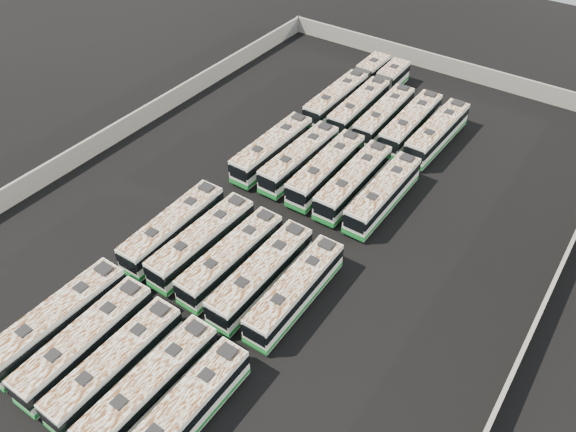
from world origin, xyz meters
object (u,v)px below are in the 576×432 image
(bus_front_left, at_px, (86,342))
(bus_back_right, at_px, (411,123))
(bus_midback_left, at_px, (300,158))
(bus_midback_far_right, at_px, (383,194))
(bus_midfront_right, at_px, (261,275))
(bus_front_far_left, at_px, (58,320))
(bus_front_right, at_px, (151,386))
(bus_front_far_right, at_px, (184,413))
(bus_front_center, at_px, (116,364))
(bus_back_far_left, at_px, (349,89))
(bus_midback_center, at_px, (326,169))
(bus_back_far_right, at_px, (437,133))
(bus_midfront_center, at_px, (232,258))
(bus_midback_far_left, at_px, (272,149))
(bus_back_center, at_px, (384,116))
(bus_midfront_far_left, at_px, (174,228))
(bus_back_left, at_px, (371,96))
(bus_midfront_far_right, at_px, (296,291))
(bus_midback_right, at_px, (354,181))
(bus_midfront_left, at_px, (202,241))

(bus_front_left, distance_m, bus_back_right, 39.56)
(bus_midback_left, bearing_deg, bus_midback_far_right, -0.52)
(bus_midfront_right, relative_size, bus_midback_left, 1.01)
(bus_front_far_left, relative_size, bus_front_right, 1.03)
(bus_front_left, xyz_separation_m, bus_front_far_right, (9.29, -0.04, -0.04))
(bus_front_center, bearing_deg, bus_back_far_left, 98.47)
(bus_front_far_left, height_order, bus_front_far_right, bus_front_far_left)
(bus_front_far_left, height_order, bus_midback_far_right, bus_front_far_left)
(bus_midback_center, distance_m, bus_midback_far_right, 6.29)
(bus_front_far_right, distance_m, bus_back_far_right, 39.05)
(bus_midback_center, xyz_separation_m, bus_back_right, (3.11, 12.26, 0.00))
(bus_midfront_center, distance_m, bus_back_right, 26.96)
(bus_midback_far_left, distance_m, bus_back_center, 13.83)
(bus_front_left, relative_size, bus_midback_far_left, 0.99)
(bus_midfront_far_left, xyz_separation_m, bus_back_left, (3.07, 29.59, -0.03))
(bus_midback_far_left, xyz_separation_m, bus_back_far_right, (12.54, 12.40, -0.01))
(bus_midfront_far_right, bearing_deg, bus_midback_center, 112.70)
(bus_midback_center, height_order, bus_midback_far_right, bus_midback_center)
(bus_midfront_right, bearing_deg, bus_midback_right, 90.01)
(bus_front_far_right, xyz_separation_m, bus_back_center, (-6.19, 38.96, 0.01))
(bus_midfront_left, bearing_deg, bus_back_center, 84.53)
(bus_back_left, relative_size, bus_back_right, 1.50)
(bus_midback_right, bearing_deg, bus_midfront_far_left, -123.72)
(bus_front_center, distance_m, bus_midfront_far_right, 13.89)
(bus_midback_far_right, bearing_deg, bus_back_left, 122.30)
(bus_front_left, height_order, bus_midback_right, bus_midback_right)
(bus_midfront_right, distance_m, bus_midfront_far_right, 3.11)
(bus_midfront_center, height_order, bus_back_right, bus_back_right)
(bus_front_right, relative_size, bus_midfront_left, 0.99)
(bus_midback_right, distance_m, bus_back_left, 16.41)
(bus_midback_far_left, distance_m, bus_midback_center, 6.34)
(bus_front_far_left, height_order, bus_back_center, bus_front_far_left)
(bus_midback_left, relative_size, bus_back_right, 0.98)
(bus_front_far_right, relative_size, bus_midback_left, 0.98)
(bus_midfront_far_left, relative_size, bus_midfront_right, 1.00)
(bus_midfront_center, bearing_deg, bus_midback_far_right, 67.64)
(bus_front_right, bearing_deg, bus_back_center, 95.65)
(bus_back_left, distance_m, bus_back_right, 6.94)
(bus_midfront_right, bearing_deg, bus_front_center, -104.76)
(bus_front_left, height_order, bus_back_right, bus_back_right)
(bus_back_center, bearing_deg, bus_midback_left, -105.84)
(bus_back_far_left, bearing_deg, bus_front_far_left, -90.03)
(bus_front_far_left, xyz_separation_m, bus_midback_center, (6.30, 26.68, 0.00))
(bus_front_far_left, xyz_separation_m, bus_midback_left, (3.15, 26.71, -0.03))
(bus_midfront_center, xyz_separation_m, bus_back_far_right, (6.20, 26.71, 0.04))
(bus_midback_center, height_order, bus_back_far_left, bus_midback_center)
(bus_front_far_left, bearing_deg, bus_front_left, -1.71)
(bus_midback_right, xyz_separation_m, bus_back_far_right, (3.07, 12.32, 0.00))
(bus_midfront_left, xyz_separation_m, bus_midback_center, (3.21, 14.45, 0.03))
(bus_front_left, distance_m, bus_front_right, 6.21)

